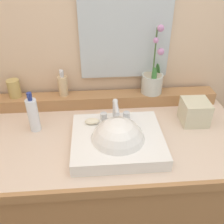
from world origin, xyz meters
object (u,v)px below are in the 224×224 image
at_px(lotion_bottle, 33,114).
at_px(tissue_box, 195,112).
at_px(tumbler_cup, 14,88).
at_px(potted_plant, 152,80).
at_px(sink_basin, 118,142).
at_px(soap_dispenser, 63,85).
at_px(soap_bar, 92,121).

height_order(lotion_bottle, tissue_box, lotion_bottle).
distance_m(tumbler_cup, tissue_box, 0.96).
distance_m(lotion_bottle, tissue_box, 0.80).
relative_size(tumbler_cup, tissue_box, 0.75).
xyz_separation_m(potted_plant, lotion_bottle, (-0.62, -0.21, -0.05)).
bearing_deg(tumbler_cup, sink_basin, -35.84).
bearing_deg(soap_dispenser, soap_bar, -60.12).
bearing_deg(lotion_bottle, sink_basin, -22.23).
xyz_separation_m(soap_dispenser, lotion_bottle, (-0.13, -0.22, -0.04)).
distance_m(sink_basin, potted_plant, 0.45).
relative_size(potted_plant, lotion_bottle, 1.82).
height_order(soap_bar, potted_plant, potted_plant).
relative_size(potted_plant, tumbler_cup, 3.86).
bearing_deg(potted_plant, soap_bar, -142.39).
relative_size(sink_basin, tumbler_cup, 4.15).
relative_size(soap_bar, lotion_bottle, 0.34).
xyz_separation_m(sink_basin, tissue_box, (0.41, 0.16, 0.04)).
relative_size(sink_basin, tissue_box, 3.12).
bearing_deg(tumbler_cup, tissue_box, -13.11).
bearing_deg(soap_dispenser, potted_plant, -0.64).
relative_size(potted_plant, tissue_box, 2.90).
relative_size(sink_basin, lotion_bottle, 1.96).
bearing_deg(soap_dispenser, lotion_bottle, -120.47).
distance_m(sink_basin, soap_bar, 0.16).
relative_size(soap_dispenser, lotion_bottle, 0.72).
xyz_separation_m(tumbler_cup, tissue_box, (0.93, -0.22, -0.06)).
distance_m(soap_bar, tissue_box, 0.52).
bearing_deg(potted_plant, tissue_box, -49.05).
relative_size(sink_basin, soap_bar, 5.79).
height_order(soap_bar, lotion_bottle, lotion_bottle).
bearing_deg(sink_basin, tissue_box, 21.88).
xyz_separation_m(potted_plant, tumbler_cup, (-0.76, 0.01, -0.03)).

